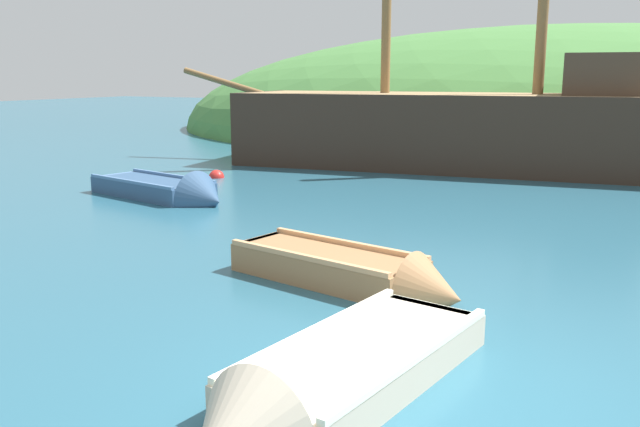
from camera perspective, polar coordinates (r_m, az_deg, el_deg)
name	(u,v)px	position (r m, az deg, el deg)	size (l,w,h in m)	color
ground_plane	(420,398)	(6.03, 8.57, -15.34)	(120.00, 120.00, 0.00)	#285B70
shore_hill	(552,133)	(33.86, 19.21, 6.52)	(38.22, 26.81, 9.91)	#477F3D
sailing_ship	(468,139)	(20.32, 12.54, 6.22)	(16.24, 5.49, 11.39)	#38281E
rowboat_near_dock	(170,193)	(15.32, -12.70, 1.71)	(3.97, 1.99, 1.19)	#335175
rowboat_center	(324,393)	(5.83, 0.35, -15.07)	(1.68, 3.66, 1.10)	beige
rowboat_outer_right	(356,276)	(8.82, 3.07, -5.36)	(3.47, 1.63, 0.97)	#9E7047
buoy_red	(217,178)	(18.29, -8.83, 3.06)	(0.42, 0.42, 0.42)	red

